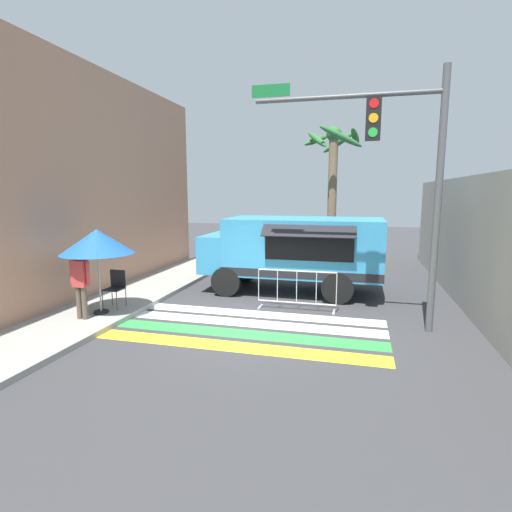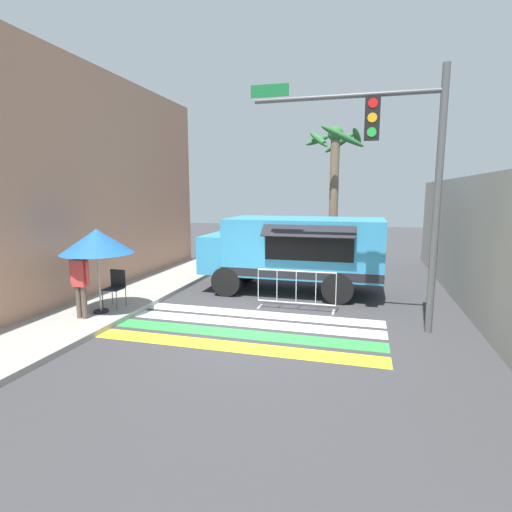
# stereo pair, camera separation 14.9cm
# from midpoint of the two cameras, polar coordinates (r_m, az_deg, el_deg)

# --- Properties ---
(ground_plane) EXTENTS (60.00, 60.00, 0.00)m
(ground_plane) POSITION_cam_midpoint_polar(r_m,az_deg,el_deg) (9.78, -0.58, -9.65)
(ground_plane) COLOR #38383A
(sidewalk_left) EXTENTS (4.40, 16.00, 0.13)m
(sidewalk_left) POSITION_cam_midpoint_polar(r_m,az_deg,el_deg) (12.20, -24.99, -6.42)
(sidewalk_left) COLOR #99968E
(sidewalk_left) RESTS_ON ground_plane
(building_left_facade) EXTENTS (0.25, 16.00, 6.81)m
(building_left_facade) POSITION_cam_midpoint_polar(r_m,az_deg,el_deg) (11.84, -26.29, 9.44)
(building_left_facade) COLOR tan
(building_left_facade) RESTS_ON ground_plane
(concrete_wall_right) EXTENTS (0.20, 16.00, 3.58)m
(concrete_wall_right) POSITION_cam_midpoint_polar(r_m,az_deg,el_deg) (12.31, 28.30, 1.68)
(concrete_wall_right) COLOR #A39E93
(concrete_wall_right) RESTS_ON ground_plane
(crosswalk_painted) EXTENTS (6.40, 2.84, 0.01)m
(crosswalk_painted) POSITION_cam_midpoint_polar(r_m,az_deg,el_deg) (9.46, -1.16, -10.27)
(crosswalk_painted) COLOR yellow
(crosswalk_painted) RESTS_ON ground_plane
(food_truck) EXTENTS (5.56, 2.80, 2.35)m
(food_truck) POSITION_cam_midpoint_polar(r_m,az_deg,el_deg) (12.62, 5.36, 1.13)
(food_truck) COLOR #338CBF
(food_truck) RESTS_ON ground_plane
(traffic_signal_pole) EXTENTS (4.26, 0.29, 5.77)m
(traffic_signal_pole) POSITION_cam_midpoint_polar(r_m,az_deg,el_deg) (9.48, 20.10, 13.01)
(traffic_signal_pole) COLOR #515456
(traffic_signal_pole) RESTS_ON ground_plane
(patio_umbrella) EXTENTS (1.78, 1.78, 2.12)m
(patio_umbrella) POSITION_cam_midpoint_polar(r_m,az_deg,el_deg) (10.59, -21.42, 1.92)
(patio_umbrella) COLOR black
(patio_umbrella) RESTS_ON sidewalk_left
(folding_chair) EXTENTS (0.44, 0.44, 0.98)m
(folding_chair) POSITION_cam_midpoint_polar(r_m,az_deg,el_deg) (11.23, -19.03, -3.87)
(folding_chair) COLOR #4C4C51
(folding_chair) RESTS_ON sidewalk_left
(vendor_person) EXTENTS (0.53, 0.22, 1.69)m
(vendor_person) POSITION_cam_midpoint_polar(r_m,az_deg,el_deg) (10.40, -23.47, -3.07)
(vendor_person) COLOR brown
(vendor_person) RESTS_ON sidewalk_left
(barricade_front) EXTENTS (2.13, 0.44, 1.09)m
(barricade_front) POSITION_cam_midpoint_polar(r_m,az_deg,el_deg) (10.80, 6.14, -4.91)
(barricade_front) COLOR #B7BABF
(barricade_front) RESTS_ON ground_plane
(palm_tree) EXTENTS (2.42, 2.46, 5.71)m
(palm_tree) POSITION_cam_midpoint_polar(r_m,az_deg,el_deg) (16.47, 11.40, 11.75)
(palm_tree) COLOR #7A664C
(palm_tree) RESTS_ON ground_plane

